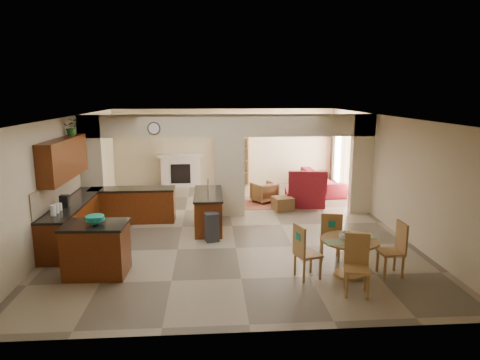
{
  "coord_description": "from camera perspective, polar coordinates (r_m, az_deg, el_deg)",
  "views": [
    {
      "loc": [
        -0.55,
        -10.55,
        3.38
      ],
      "look_at": [
        0.23,
        0.3,
        1.14
      ],
      "focal_mm": 32.0,
      "sensor_mm": 36.0,
      "label": 1
    }
  ],
  "objects": [
    {
      "name": "floor",
      "position": [
        11.09,
        -1.08,
        -6.13
      ],
      "size": [
        10.0,
        10.0,
        0.0
      ],
      "primitive_type": "plane",
      "color": "gray",
      "rests_on": "ground"
    },
    {
      "name": "ceiling",
      "position": [
        10.58,
        -1.14,
        8.47
      ],
      "size": [
        10.0,
        10.0,
        0.0
      ],
      "primitive_type": "plane",
      "rotation": [
        3.14,
        0.0,
        0.0
      ],
      "color": "white",
      "rests_on": "wall_back"
    },
    {
      "name": "wall_back",
      "position": [
        15.68,
        -2.08,
        4.35
      ],
      "size": [
        8.0,
        0.0,
        8.0
      ],
      "primitive_type": "plane",
      "rotation": [
        1.57,
        0.0,
        0.0
      ],
      "color": "beige",
      "rests_on": "floor"
    },
    {
      "name": "wall_front",
      "position": [
        5.92,
        1.49,
        -7.94
      ],
      "size": [
        8.0,
        0.0,
        8.0
      ],
      "primitive_type": "plane",
      "rotation": [
        -1.57,
        0.0,
        0.0
      ],
      "color": "beige",
      "rests_on": "floor"
    },
    {
      "name": "wall_left",
      "position": [
        11.27,
        -21.86,
        0.65
      ],
      "size": [
        0.0,
        10.0,
        10.0
      ],
      "primitive_type": "plane",
      "rotation": [
        1.57,
        0.0,
        1.57
      ],
      "color": "beige",
      "rests_on": "floor"
    },
    {
      "name": "wall_right",
      "position": [
        11.66,
        18.93,
        1.2
      ],
      "size": [
        0.0,
        10.0,
        10.0
      ],
      "primitive_type": "plane",
      "rotation": [
        1.57,
        0.0,
        -1.57
      ],
      "color": "beige",
      "rests_on": "floor"
    },
    {
      "name": "partition_left_pier",
      "position": [
        12.13,
        -19.11,
        1.58
      ],
      "size": [
        0.6,
        0.25,
        2.8
      ],
      "primitive_type": "cube",
      "color": "beige",
      "rests_on": "floor"
    },
    {
      "name": "partition_center_pier",
      "position": [
        11.79,
        -1.36,
        0.46
      ],
      "size": [
        0.8,
        0.25,
        2.2
      ],
      "primitive_type": "cube",
      "color": "beige",
      "rests_on": "floor"
    },
    {
      "name": "partition_right_pier",
      "position": [
        12.47,
        15.89,
        2.03
      ],
      "size": [
        0.6,
        0.25,
        2.8
      ],
      "primitive_type": "cube",
      "color": "beige",
      "rests_on": "floor"
    },
    {
      "name": "partition_header",
      "position": [
        11.6,
        -1.39,
        7.26
      ],
      "size": [
        8.0,
        0.25,
        0.6
      ],
      "primitive_type": "cube",
      "color": "beige",
      "rests_on": "partition_center_pier"
    },
    {
      "name": "kitchen_counter",
      "position": [
        11.04,
        -18.21,
        -4.29
      ],
      "size": [
        2.52,
        3.29,
        1.48
      ],
      "color": "#3C1406",
      "rests_on": "floor"
    },
    {
      "name": "upper_cabinets",
      "position": [
        10.39,
        -22.44,
        2.65
      ],
      "size": [
        0.35,
        2.4,
        0.9
      ],
      "primitive_type": "cube",
      "color": "#3C1406",
      "rests_on": "wall_left"
    },
    {
      "name": "peninsula",
      "position": [
        10.84,
        -4.23,
        -4.06
      ],
      "size": [
        0.7,
        1.85,
        0.91
      ],
      "color": "#3C1406",
      "rests_on": "floor"
    },
    {
      "name": "wall_clock",
      "position": [
        11.53,
        -11.41,
        6.76
      ],
      "size": [
        0.34,
        0.03,
        0.34
      ],
      "primitive_type": "cylinder",
      "rotation": [
        1.57,
        0.0,
        0.0
      ],
      "color": "#4A2B18",
      "rests_on": "partition_header"
    },
    {
      "name": "rug",
      "position": [
        13.21,
        3.64,
        -3.21
      ],
      "size": [
        1.6,
        1.3,
        0.01
      ],
      "primitive_type": "cube",
      "color": "brown",
      "rests_on": "floor"
    },
    {
      "name": "fireplace",
      "position": [
        15.66,
        -7.9,
        1.33
      ],
      "size": [
        1.6,
        0.35,
        1.2
      ],
      "color": "silver",
      "rests_on": "floor"
    },
    {
      "name": "shelving_unit",
      "position": [
        15.59,
        -0.76,
        2.46
      ],
      "size": [
        1.0,
        0.32,
        1.8
      ],
      "primitive_type": "cube",
      "color": "#A36438",
      "rests_on": "floor"
    },
    {
      "name": "window_a",
      "position": [
        13.8,
        15.08,
        2.12
      ],
      "size": [
        0.02,
        0.9,
        1.9
      ],
      "primitive_type": "cube",
      "color": "white",
      "rests_on": "wall_right"
    },
    {
      "name": "window_b",
      "position": [
        15.39,
        13.02,
        3.17
      ],
      "size": [
        0.02,
        0.9,
        1.9
      ],
      "primitive_type": "cube",
      "color": "white",
      "rests_on": "wall_right"
    },
    {
      "name": "glazed_door",
      "position": [
        14.61,
        13.97,
        2.09
      ],
      "size": [
        0.02,
        0.7,
        2.1
      ],
      "primitive_type": "cube",
      "color": "white",
      "rests_on": "wall_right"
    },
    {
      "name": "drape_a_left",
      "position": [
        13.23,
        15.75,
        1.69
      ],
      "size": [
        0.1,
        0.28,
        2.3
      ],
      "primitive_type": "cube",
      "color": "#3E1F18",
      "rests_on": "wall_right"
    },
    {
      "name": "drape_a_right",
      "position": [
        14.34,
        14.15,
        2.52
      ],
      "size": [
        0.1,
        0.28,
        2.3
      ],
      "primitive_type": "cube",
      "color": "#3E1F18",
      "rests_on": "wall_right"
    },
    {
      "name": "drape_b_left",
      "position": [
        14.81,
        13.55,
        2.83
      ],
      "size": [
        0.1,
        0.28,
        2.3
      ],
      "primitive_type": "cube",
      "color": "#3E1F18",
      "rests_on": "wall_right"
    },
    {
      "name": "drape_b_right",
      "position": [
        15.95,
        12.26,
        3.49
      ],
      "size": [
        0.1,
        0.28,
        2.3
      ],
      "primitive_type": "cube",
      "color": "#3E1F18",
      "rests_on": "wall_right"
    },
    {
      "name": "ceiling_fan",
      "position": [
        13.73,
        4.52,
        8.15
      ],
      "size": [
        1.0,
        1.0,
        0.1
      ],
      "primitive_type": "cylinder",
      "color": "white",
      "rests_on": "ceiling"
    },
    {
      "name": "kitchen_island",
      "position": [
        8.53,
        -18.57,
        -8.73
      ],
      "size": [
        1.19,
        0.87,
        1.0
      ],
      "rotation": [
        0.0,
        0.0,
        -0.05
      ],
      "color": "#3C1406",
      "rests_on": "floor"
    },
    {
      "name": "teal_bowl",
      "position": [
        8.33,
        -18.76,
        -5.06
      ],
      "size": [
        0.34,
        0.34,
        0.16
      ],
      "primitive_type": "cylinder",
      "color": "#148A71",
      "rests_on": "kitchen_island"
    },
    {
      "name": "trash_can",
      "position": [
        9.92,
        -3.78,
        -6.45
      ],
      "size": [
        0.34,
        0.31,
        0.62
      ],
      "primitive_type": "cube",
      "rotation": [
        0.0,
        0.0,
        0.25
      ],
      "color": "#313033",
      "rests_on": "floor"
    },
    {
      "name": "dining_table",
      "position": [
        8.29,
        14.39,
        -9.18
      ],
      "size": [
        1.06,
        1.06,
        0.72
      ],
      "color": "#A36438",
      "rests_on": "floor"
    },
    {
      "name": "fruit_bowl",
      "position": [
        8.13,
        14.06,
        -7.25
      ],
      "size": [
        0.28,
        0.28,
        0.15
      ],
      "primitive_type": "cylinder",
      "color": "#77B627",
      "rests_on": "dining_table"
    },
    {
      "name": "sofa",
      "position": [
        15.06,
        10.78,
        -0.14
      ],
      "size": [
        2.56,
        1.11,
        0.73
      ],
      "primitive_type": "imported",
      "rotation": [
        0.0,
        0.0,
        1.62
      ],
      "color": "maroon",
      "rests_on": "floor"
    },
    {
      "name": "chaise",
      "position": [
        13.16,
        8.58,
        -2.39
      ],
      "size": [
        1.21,
        1.02,
        0.45
      ],
      "primitive_type": "cube",
      "rotation": [
        0.0,
        0.0,
        -0.1
      ],
      "color": "maroon",
      "rests_on": "floor"
    },
    {
      "name": "armchair",
      "position": [
        13.39,
        3.26,
        -1.64
      ],
      "size": [
        0.91,
        0.92,
        0.63
      ],
      "primitive_type": "imported",
      "rotation": [
        0.0,
        0.0,
        3.62
      ],
      "color": "maroon",
      "rests_on": "floor"
    },
    {
      "name": "ottoman",
      "position": [
        12.55,
        5.72,
        -3.15
      ],
      "size": [
        0.64,
        0.64,
        0.39
      ],
      "primitive_type": "cube",
      "rotation": [
        0.0,
        0.0,
        0.22
      ],
      "color": "maroon",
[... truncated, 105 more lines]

